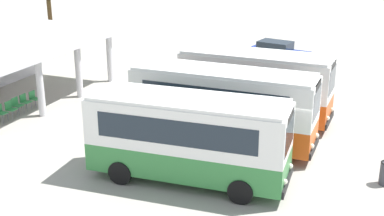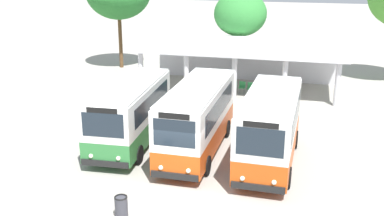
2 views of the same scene
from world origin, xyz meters
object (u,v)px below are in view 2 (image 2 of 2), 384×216
(city_bus_nearest_orange, at_px, (130,111))
(waiting_chair_middle_seat, at_px, (234,86))
(waiting_chair_fourth_seat, at_px, (242,86))
(waiting_chair_fifth_seat, at_px, (250,87))
(waiting_chair_end_by_column, at_px, (217,85))
(city_bus_middle_cream, at_px, (270,126))
(waiting_chair_second_from_end, at_px, (225,86))
(litter_bin_apron, at_px, (121,207))
(city_bus_second_in_row, at_px, (197,116))

(city_bus_nearest_orange, relative_size, waiting_chair_middle_seat, 8.74)
(waiting_chair_middle_seat, height_order, waiting_chair_fourth_seat, same)
(waiting_chair_fifth_seat, bearing_deg, waiting_chair_end_by_column, 178.06)
(city_bus_nearest_orange, height_order, waiting_chair_fourth_seat, city_bus_nearest_orange)
(waiting_chair_fourth_seat, bearing_deg, waiting_chair_end_by_column, -179.34)
(waiting_chair_fourth_seat, bearing_deg, city_bus_nearest_orange, -110.83)
(city_bus_middle_cream, xyz_separation_m, waiting_chair_second_from_end, (-4.21, 11.33, -1.35))
(city_bus_nearest_orange, bearing_deg, waiting_chair_middle_seat, 72.03)
(waiting_chair_middle_seat, xyz_separation_m, waiting_chair_fourth_seat, (0.60, -0.01, 0.00))
(waiting_chair_middle_seat, bearing_deg, waiting_chair_end_by_column, -178.42)
(waiting_chair_middle_seat, height_order, litter_bin_apron, litter_bin_apron)
(waiting_chair_end_by_column, height_order, waiting_chair_middle_seat, same)
(waiting_chair_middle_seat, relative_size, litter_bin_apron, 0.96)
(waiting_chair_end_by_column, distance_m, waiting_chair_fifth_seat, 2.42)
(litter_bin_apron, bearing_deg, city_bus_second_in_row, 79.81)
(waiting_chair_second_from_end, bearing_deg, waiting_chair_fourth_seat, 4.21)
(waiting_chair_fifth_seat, xyz_separation_m, litter_bin_apron, (-2.38, -17.61, -0.07))
(city_bus_second_in_row, distance_m, waiting_chair_fourth_seat, 11.06)
(city_bus_second_in_row, height_order, waiting_chair_second_from_end, city_bus_second_in_row)
(waiting_chair_fourth_seat, relative_size, waiting_chair_fifth_seat, 1.00)
(litter_bin_apron, bearing_deg, waiting_chair_fourth_seat, 84.28)
(city_bus_second_in_row, xyz_separation_m, litter_bin_apron, (-1.21, -6.75, -1.41))
(city_bus_nearest_orange, relative_size, city_bus_second_in_row, 0.95)
(city_bus_nearest_orange, xyz_separation_m, waiting_chair_second_from_end, (2.91, 10.74, -1.27))
(city_bus_second_in_row, bearing_deg, waiting_chair_second_from_end, 93.41)
(waiting_chair_end_by_column, relative_size, waiting_chair_fourth_seat, 1.00)
(city_bus_second_in_row, distance_m, waiting_chair_end_by_column, 11.10)
(litter_bin_apron, bearing_deg, waiting_chair_fifth_seat, 82.30)
(waiting_chair_second_from_end, relative_size, waiting_chair_fifth_seat, 1.00)
(city_bus_nearest_orange, bearing_deg, waiting_chair_fourth_seat, 69.17)
(city_bus_second_in_row, relative_size, waiting_chair_fourth_seat, 9.23)
(waiting_chair_end_by_column, height_order, waiting_chair_fifth_seat, same)
(waiting_chair_end_by_column, distance_m, waiting_chair_middle_seat, 1.21)
(waiting_chair_end_by_column, distance_m, waiting_chair_second_from_end, 0.61)
(city_bus_nearest_orange, distance_m, waiting_chair_fourth_seat, 11.65)
(waiting_chair_end_by_column, height_order, litter_bin_apron, litter_bin_apron)
(city_bus_nearest_orange, relative_size, waiting_chair_end_by_column, 8.74)
(waiting_chair_end_by_column, distance_m, litter_bin_apron, 17.69)
(city_bus_nearest_orange, xyz_separation_m, waiting_chair_fourth_seat, (4.12, 10.83, -1.27))
(city_bus_middle_cream, distance_m, waiting_chair_fourth_seat, 11.88)
(waiting_chair_middle_seat, height_order, waiting_chair_fifth_seat, same)
(city_bus_nearest_orange, bearing_deg, waiting_chair_end_by_column, 77.96)
(city_bus_second_in_row, bearing_deg, litter_bin_apron, -100.19)
(waiting_chair_end_by_column, bearing_deg, litter_bin_apron, -89.87)
(city_bus_second_in_row, xyz_separation_m, waiting_chair_second_from_end, (-0.65, 10.87, -1.35))
(waiting_chair_middle_seat, distance_m, waiting_chair_fourth_seat, 0.61)
(waiting_chair_second_from_end, bearing_deg, waiting_chair_middle_seat, 9.54)
(city_bus_middle_cream, xyz_separation_m, waiting_chair_fifth_seat, (-2.39, 11.32, -1.35))
(city_bus_second_in_row, bearing_deg, waiting_chair_middle_seat, 90.22)
(waiting_chair_middle_seat, xyz_separation_m, waiting_chair_fifth_seat, (1.21, -0.12, 0.00))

